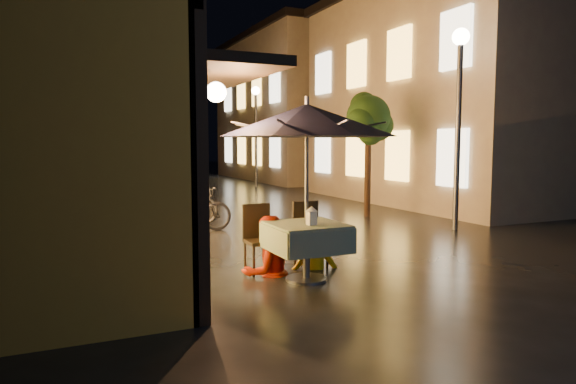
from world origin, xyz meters
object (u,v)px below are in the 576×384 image
cafe_table (306,238)px  streetlamp_near (459,92)px  bicycle_0 (189,210)px  patio_umbrella (307,120)px  person_orange (267,217)px  table_lantern (312,215)px  person_yellow (315,223)px

cafe_table → streetlamp_near: bearing=26.4°
cafe_table → bicycle_0: size_ratio=0.55×
streetlamp_near → patio_umbrella: size_ratio=1.72×
streetlamp_near → person_orange: streetlamp_near is taller
cafe_table → person_orange: 0.69m
table_lantern → bicycle_0: 4.58m
cafe_table → bicycle_0: bicycle_0 is taller
patio_umbrella → person_yellow: 1.64m
person_orange → bicycle_0: (-0.20, 3.83, -0.34)m
patio_umbrella → table_lantern: 1.24m
patio_umbrella → streetlamp_near: bearing=26.4°
patio_umbrella → person_orange: patio_umbrella is taller
streetlamp_near → person_orange: (-5.08, -1.80, -2.10)m
streetlamp_near → person_yellow: streetlamp_near is taller
table_lantern → bicycle_0: size_ratio=0.14×
patio_umbrella → person_orange: (-0.35, 0.55, -1.33)m
cafe_table → table_lantern: 0.36m
streetlamp_near → bicycle_0: bearing=159.0°
person_yellow → bicycle_0: person_yellow is taller
bicycle_0 → table_lantern: bearing=-173.1°
person_orange → patio_umbrella: bearing=111.9°
streetlamp_near → bicycle_0: (-5.28, 2.03, -2.44)m
table_lantern → cafe_table: bearing=90.0°
cafe_table → person_yellow: size_ratio=0.73×
streetlamp_near → person_orange: bearing=-160.5°
cafe_table → person_orange: bearing=122.5°
cafe_table → patio_umbrella: size_ratio=0.40×
table_lantern → bicycle_0: (-0.55, 4.52, -0.45)m
person_orange → person_yellow: size_ratio=1.20×
cafe_table → patio_umbrella: 1.56m
streetlamp_near → bicycle_0: size_ratio=2.35×
person_yellow → bicycle_0: bearing=-59.5°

